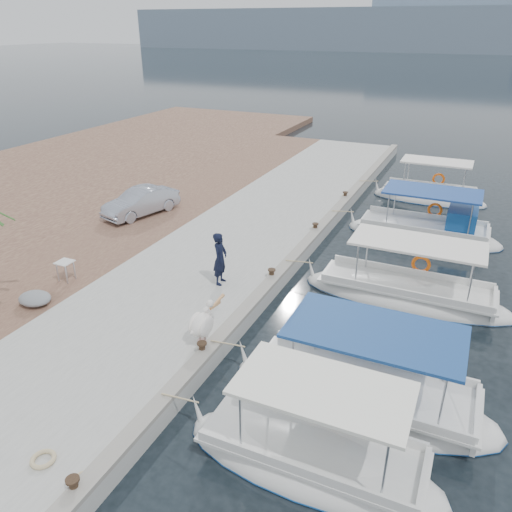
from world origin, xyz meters
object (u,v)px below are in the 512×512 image
at_px(fishing_caique_d, 425,234).
at_px(parked_car, 141,202).
at_px(fishing_caique_a, 311,461).
at_px(pelican, 202,323).
at_px(fisherman, 220,259).
at_px(fishing_caique_e, 429,198).
at_px(fishing_caique_c, 405,296).
at_px(fishing_caique_b, 361,398).

height_order(fishing_caique_d, parked_car, fishing_caique_d).
xyz_separation_m(fishing_caique_a, pelican, (-4.16, 2.53, 0.99)).
distance_m(fisherman, parked_car, 8.20).
height_order(fishing_caique_d, fishing_caique_e, same).
bearing_deg(pelican, fishing_caique_d, 68.42).
bearing_deg(pelican, fishing_caique_e, 76.51).
xyz_separation_m(fishing_caique_a, fisherman, (-5.39, 5.92, 1.32)).
relative_size(fishing_caique_c, fisherman, 3.83).
height_order(pelican, parked_car, parked_car).
height_order(fishing_caique_c, fishing_caique_e, same).
bearing_deg(fishing_caique_e, fishing_caique_b, -88.47).
height_order(fishing_caique_a, parked_car, fishing_caique_a).
distance_m(fishing_caique_a, fishing_caique_b, 2.52).
bearing_deg(fishing_caique_c, parked_car, 170.13).
distance_m(fishing_caique_a, pelican, 4.97).
xyz_separation_m(fishing_caique_b, fishing_caique_c, (0.16, 5.85, 0.00)).
bearing_deg(fishing_caique_b, fishing_caique_d, 89.78).
bearing_deg(parked_car, fisherman, -18.17).
xyz_separation_m(fishing_caique_c, parked_car, (-12.81, 2.23, 1.00)).
bearing_deg(fishing_caique_a, fishing_caique_d, 87.84).
relative_size(fishing_caique_b, fisherman, 3.66).
bearing_deg(fishing_caique_c, fishing_caique_e, 93.07).
xyz_separation_m(fishing_caique_c, fishing_caique_e, (-0.63, 11.67, 0.00)).
bearing_deg(pelican, fishing_caique_b, -0.82).
distance_m(pelican, parked_car, 11.32).
height_order(fishing_caique_a, fisherman, fisherman).
xyz_separation_m(fishing_caique_a, parked_car, (-12.16, 10.54, 1.00)).
distance_m(fishing_caique_b, fisherman, 6.95).
relative_size(fishing_caique_b, fishing_caique_c, 0.96).
height_order(fishing_caique_a, fishing_caique_d, same).
xyz_separation_m(fishing_caique_b, fishing_caique_d, (0.05, 11.95, 0.07)).
xyz_separation_m(fishing_caique_e, fisherman, (-5.42, -14.07, 1.32)).
bearing_deg(fishing_caique_a, fisherman, 132.33).
bearing_deg(fisherman, fishing_caique_c, -75.10).
distance_m(fishing_caique_b, pelican, 4.76).
distance_m(fishing_caique_e, pelican, 17.97).
xyz_separation_m(fishing_caique_d, fisherman, (-5.94, -8.50, 1.25)).
bearing_deg(parked_car, fishing_caique_d, 33.15).
bearing_deg(pelican, fishing_caique_c, 50.22).
relative_size(fishing_caique_c, pelican, 4.73).
xyz_separation_m(fishing_caique_c, pelican, (-4.81, -5.78, 0.99)).
bearing_deg(parked_car, fishing_caique_a, -24.75).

